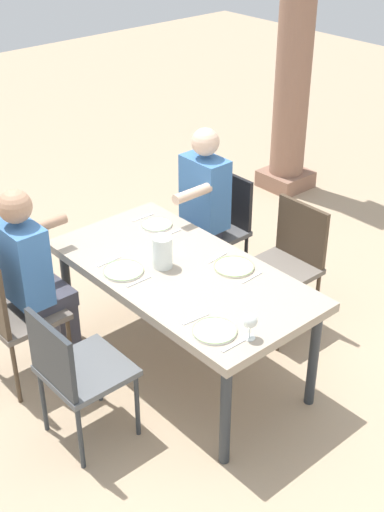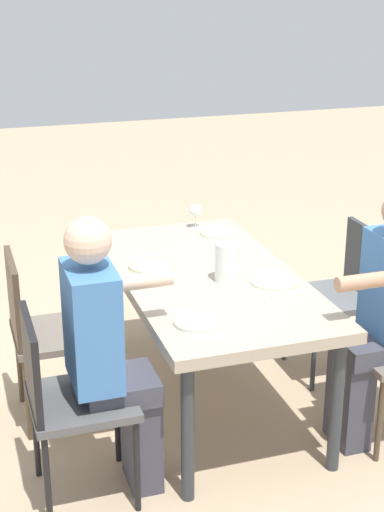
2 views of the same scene
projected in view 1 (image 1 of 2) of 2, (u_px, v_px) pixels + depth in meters
ground_plane at (183, 366)px, 4.55m from camera, size 16.00×16.00×0.00m
dining_table at (182, 279)px, 4.21m from camera, size 1.70×0.87×0.74m
chair_west_north at (218, 223)px, 5.15m from camera, size 0.44×0.44×0.88m
chair_west_south at (9, 309)px, 4.16m from camera, size 0.44×0.44×0.95m
chair_mid_north at (288, 259)px, 4.70m from camera, size 0.44×0.44×0.90m
chair_mid_south at (74, 369)px, 3.74m from camera, size 0.44×0.44×0.86m
diner_woman_green at (35, 277)px, 4.20m from camera, size 0.35×0.49×1.28m
diner_man_white at (198, 211)px, 4.95m from camera, size 0.35×0.49×1.29m
stone_column_near at (295, 52)px, 6.26m from camera, size 0.43×0.43×2.71m
plate_0 at (157, 224)px, 4.66m from camera, size 0.21×0.21×0.02m
fork_0 at (143, 217)px, 4.76m from camera, size 0.02×0.17×0.01m
spoon_0 at (171, 233)px, 4.56m from camera, size 0.02×0.17×0.01m
plate_1 at (123, 270)px, 4.15m from camera, size 0.24×0.24×0.02m
fork_1 at (109, 262)px, 4.25m from camera, size 0.02×0.17×0.01m
spoon_1 at (139, 281)px, 4.06m from camera, size 0.02×0.17×0.01m
plate_2 at (234, 267)px, 4.19m from camera, size 0.25×0.25×0.02m
fork_2 at (217, 258)px, 4.29m from camera, size 0.03×0.17×0.01m
spoon_2 at (252, 277)px, 4.10m from camera, size 0.02×0.17×0.01m
plate_3 at (215, 331)px, 3.64m from camera, size 0.24×0.24×0.02m
wine_glass_3 at (250, 321)px, 3.54m from camera, size 0.08×0.08×0.15m
fork_3 at (196, 319)px, 3.74m from camera, size 0.03×0.17×0.01m
spoon_3 at (235, 345)px, 3.54m from camera, size 0.02×0.17×0.01m
water_pitcher at (162, 254)px, 4.17m from camera, size 0.12×0.12×0.20m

